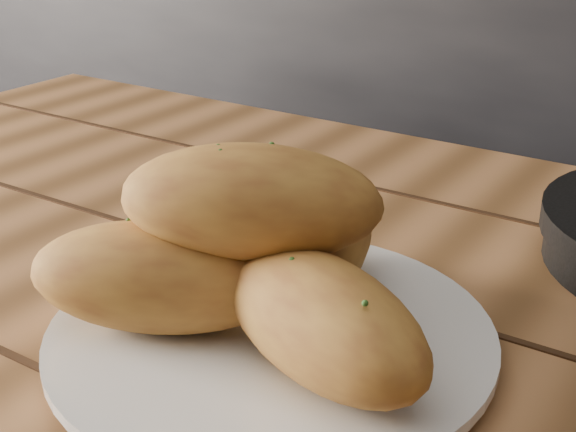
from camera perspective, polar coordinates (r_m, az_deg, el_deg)
name	(u,v)px	position (r m, az deg, el deg)	size (l,w,h in m)	color
counter	(478,214)	(1.55, 13.38, 0.15)	(2.80, 0.60, 0.90)	black
plate	(271,338)	(0.54, -1.19, -8.64)	(0.29, 0.29, 0.02)	silver
bread_rolls	(260,259)	(0.51, -2.03, -3.08)	(0.30, 0.26, 0.12)	#BF8935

